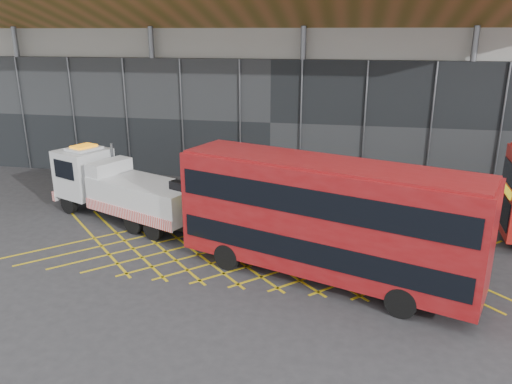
# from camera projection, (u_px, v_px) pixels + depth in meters

# --- Properties ---
(ground_plane) EXTENTS (120.00, 120.00, 0.00)m
(ground_plane) POSITION_uv_depth(u_px,v_px,m) (188.00, 246.00, 23.55)
(ground_plane) COLOR #2A2A2C
(road_markings) EXTENTS (23.16, 7.16, 0.01)m
(road_markings) POSITION_uv_depth(u_px,v_px,m) (254.00, 251.00, 22.96)
(road_markings) COLOR gold
(road_markings) RESTS_ON ground_plane
(construction_building) EXTENTS (55.00, 23.97, 18.00)m
(construction_building) POSITION_uv_depth(u_px,v_px,m) (286.00, 41.00, 37.62)
(construction_building) COLOR gray
(construction_building) RESTS_ON ground_plane
(recovery_truck) EXTENTS (10.53, 6.04, 3.79)m
(recovery_truck) POSITION_uv_depth(u_px,v_px,m) (121.00, 188.00, 26.42)
(recovery_truck) COLOR black
(recovery_truck) RESTS_ON ground_plane
(bus_towed) EXTENTS (12.34, 6.66, 4.94)m
(bus_towed) POSITION_uv_depth(u_px,v_px,m) (325.00, 216.00, 19.62)
(bus_towed) COLOR maroon
(bus_towed) RESTS_ON ground_plane
(worker) EXTENTS (0.50, 0.72, 1.90)m
(worker) POSITION_uv_depth(u_px,v_px,m) (218.00, 239.00, 21.97)
(worker) COLOR yellow
(worker) RESTS_ON ground_plane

